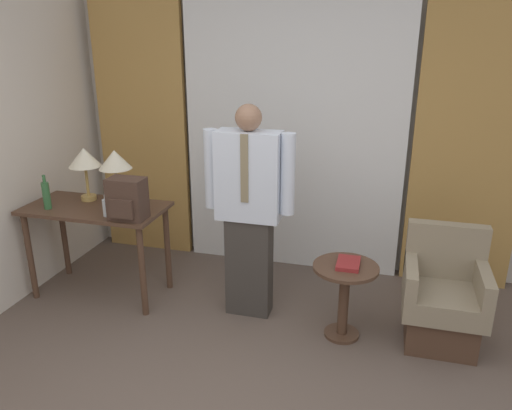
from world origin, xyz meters
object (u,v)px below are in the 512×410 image
Objects in this scene: backpack at (127,199)px; armchair at (443,300)px; desk at (97,221)px; bottle_by_lamp at (107,207)px; table_lamp_left at (85,160)px; table_lamp_right at (115,162)px; book at (348,263)px; side_table at (344,289)px; bottle_near_edge at (46,195)px; person at (249,207)px.

backpack is 0.38× the size of armchair.
bottle_by_lamp is at bearing -37.81° from desk.
table_lamp_right is (0.28, 0.00, 0.00)m from table_lamp_left.
book is at bearing 2.69° from backpack.
armchair is 0.70m from side_table.
book reaches higher than side_table.
bottle_by_lamp reaches higher than side_table.
backpack is 0.56× the size of side_table.
backpack reaches higher than bottle_by_lamp.
bottle_near_edge is 0.49× the size of side_table.
bottle_by_lamp reaches higher than desk.
table_lamp_left is 1.95× the size of book.
bottle_near_edge is 1.22× the size of book.
desk is at bearing 22.96° from bottle_near_edge.
backpack is 1.74m from side_table.
person reaches higher than table_lamp_left.
backpack is at bearing -3.32° from bottle_by_lamp.
person reaches higher than armchair.
bottle_by_lamp reaches higher than armchair.
book is at bearing 44.86° from side_table.
table_lamp_left is 0.28m from table_lamp_right.
desk is at bearing -178.23° from person.
table_lamp_left is 1.46m from person.
bottle_by_lamp is 1.90m from side_table.
side_table is at bearing 1.65° from bottle_by_lamp.
backpack is at bearing -23.68° from desk.
table_lamp_right reaches higher than book.
bottle_by_lamp is at bearing -76.37° from table_lamp_right.
bottle_near_edge is at bearing 177.30° from backpack.
armchair is 3.68× the size of book.
table_lamp_right is 1.60× the size of bottle_near_edge.
backpack is at bearing -29.95° from table_lamp_left.
side_table is (0.76, -0.15, -0.51)m from person.
desk is 2.07m from book.
person is 0.92m from side_table.
desk is 1.36× the size of armchair.
person is at bearing 178.95° from armchair.
table_lamp_left is at bearing 173.92° from book.
armchair is (2.74, 0.01, -0.34)m from desk.
desk is at bearing 176.85° from side_table.
table_lamp_left is 2.99m from armchair.
book is at bearing -6.96° from table_lamp_right.
table_lamp_left reaches higher than backpack.
bottle_near_edge is 0.74m from backpack.
side_table is at bearing 2.23° from backpack.
person is at bearing 169.80° from book.
table_lamp_left reaches higher than book.
backpack is (0.40, -0.18, 0.28)m from desk.
armchair is at bearing -2.44° from table_lamp_left.
table_lamp_right is 2.72m from armchair.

